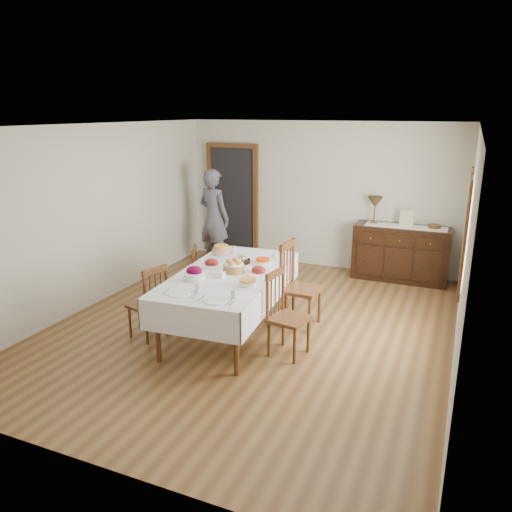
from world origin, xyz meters
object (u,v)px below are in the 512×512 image
at_px(dining_table, 229,280).
at_px(sideboard, 401,253).
at_px(chair_right_near, 285,313).
at_px(chair_right_far, 297,284).
at_px(person, 214,215).
at_px(chair_left_near, 150,302).
at_px(chair_left_far, 186,278).
at_px(table_lamp, 375,203).

relative_size(dining_table, sideboard, 1.58).
bearing_deg(chair_right_near, chair_right_far, 18.69).
height_order(dining_table, person, person).
distance_m(chair_left_near, sideboard, 4.38).
distance_m(sideboard, person, 3.34).
bearing_deg(chair_right_near, dining_table, 81.75).
xyz_separation_m(dining_table, chair_left_far, (-0.91, 0.46, -0.25)).
xyz_separation_m(chair_left_near, person, (-0.69, 3.05, 0.47)).
xyz_separation_m(chair_left_near, table_lamp, (2.09, 3.56, 0.80)).
bearing_deg(person, chair_right_far, 153.51).
bearing_deg(table_lamp, sideboard, -2.28).
xyz_separation_m(chair_left_far, chair_right_near, (1.77, -0.74, 0.04)).
height_order(chair_right_near, sideboard, chair_right_near).
bearing_deg(person, table_lamp, -155.47).
bearing_deg(table_lamp, dining_table, -112.48).
bearing_deg(chair_right_far, chair_left_far, 97.84).
bearing_deg(sideboard, chair_left_near, -126.00).
bearing_deg(chair_left_near, chair_left_far, -160.85).
bearing_deg(chair_left_far, table_lamp, 116.39).
xyz_separation_m(chair_left_near, chair_left_far, (-0.07, 1.00, -0.02)).
xyz_separation_m(dining_table, chair_right_near, (0.85, -0.28, -0.21)).
relative_size(chair_right_near, table_lamp, 2.19).
relative_size(chair_left_near, chair_right_far, 0.85).
xyz_separation_m(dining_table, table_lamp, (1.25, 3.02, 0.57)).
height_order(sideboard, person, person).
bearing_deg(chair_right_near, sideboard, -5.34).
xyz_separation_m(sideboard, table_lamp, (-0.48, 0.02, 0.82)).
relative_size(chair_left_far, table_lamp, 2.02).
relative_size(chair_left_far, sideboard, 0.60).
relative_size(chair_right_far, person, 0.59).
bearing_deg(person, sideboard, -157.31).
distance_m(chair_right_near, sideboard, 3.39).
bearing_deg(dining_table, chair_left_far, 149.02).
relative_size(chair_left_near, chair_left_far, 1.03).
bearing_deg(chair_right_far, dining_table, 132.39).
bearing_deg(chair_left_far, dining_table, 39.89).
distance_m(dining_table, chair_right_near, 0.92).
height_order(chair_right_near, chair_right_far, chair_right_far).
height_order(chair_right_far, sideboard, chair_right_far).
bearing_deg(dining_table, sideboard, 55.67).
distance_m(dining_table, chair_right_far, 0.93).
relative_size(chair_left_near, person, 0.50).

